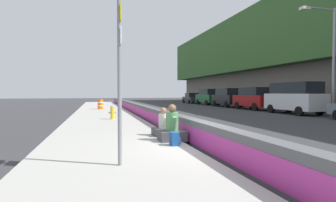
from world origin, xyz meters
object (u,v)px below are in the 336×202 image
at_px(street_lamp, 329,50).
at_px(parked_car_far, 208,97).
at_px(seated_person_middle, 163,127).
at_px(parked_car_third, 294,97).
at_px(route_sign_post, 120,71).
at_px(seated_person_foreground, 172,129).
at_px(parked_car_farther, 191,98).
at_px(construction_barrel, 100,104).
at_px(backpack, 175,139).
at_px(parked_car_midline, 227,97).
at_px(fire_hydrant, 112,112).
at_px(parked_car_fourth, 254,98).

xyz_separation_m(street_lamp, parked_car_far, (19.35, 0.86, -3.63)).
distance_m(seated_person_middle, parked_car_far, 28.56).
relative_size(parked_car_third, parked_car_far, 1.06).
distance_m(route_sign_post, seated_person_middle, 4.44).
bearing_deg(street_lamp, parked_car_third, 19.90).
relative_size(seated_person_foreground, parked_car_far, 0.25).
xyz_separation_m(route_sign_post, parked_car_farther, (35.04, -14.71, -1.35)).
bearing_deg(construction_barrel, backpack, -174.23).
relative_size(route_sign_post, parked_car_midline, 0.75).
distance_m(seated_person_foreground, backpack, 0.83).
height_order(seated_person_middle, parked_car_farther, parked_car_farther).
bearing_deg(route_sign_post, parked_car_midline, -32.78).
bearing_deg(parked_car_third, fire_hydrant, 96.89).
bearing_deg(parked_car_fourth, street_lamp, -173.76).
distance_m(backpack, construction_barrel, 18.79).
height_order(parked_car_far, parked_car_farther, parked_car_far).
distance_m(route_sign_post, parked_car_midline, 27.60).
distance_m(fire_hydrant, parked_car_farther, 28.60).
bearing_deg(parked_car_far, street_lamp, -177.44).
height_order(route_sign_post, seated_person_middle, route_sign_post).
distance_m(route_sign_post, construction_barrel, 20.53).
relative_size(seated_person_foreground, parked_car_farther, 0.27).
bearing_deg(street_lamp, parked_car_midline, 3.92).
bearing_deg(route_sign_post, parked_car_far, -27.36).
bearing_deg(seated_person_middle, parked_car_far, -27.30).
bearing_deg(parked_car_fourth, parked_car_midline, 0.49).
xyz_separation_m(route_sign_post, construction_barrel, (20.46, 0.11, -1.59)).
bearing_deg(parked_car_midline, fire_hydrant, 131.73).
bearing_deg(street_lamp, parked_car_fourth, 6.24).
relative_size(street_lamp, parked_car_fourth, 1.63).
bearing_deg(parked_car_far, route_sign_post, 152.64).
bearing_deg(construction_barrel, seated_person_foreground, -173.49).
distance_m(seated_person_middle, parked_car_farther, 33.94).
bearing_deg(parked_car_midline, route_sign_post, 147.22).
xyz_separation_m(parked_car_far, parked_car_farther, (6.05, 0.29, -0.32)).
bearing_deg(construction_barrel, parked_car_midline, -79.72).
height_order(route_sign_post, parked_car_far, route_sign_post).
bearing_deg(parked_car_third, backpack, 127.79).
relative_size(construction_barrel, street_lamp, 0.12).
height_order(fire_hydrant, backpack, fire_hydrant).
distance_m(parked_car_midline, parked_car_far, 5.80).
xyz_separation_m(route_sign_post, parked_car_far, (28.99, -15.00, -1.03)).
bearing_deg(seated_person_middle, route_sign_post, 152.22).
relative_size(street_lamp, parked_car_third, 1.55).
relative_size(route_sign_post, parked_car_farther, 0.79).
bearing_deg(parked_car_third, street_lamp, -160.10).
bearing_deg(seated_person_middle, fire_hydrant, 12.49).
height_order(street_lamp, parked_car_midline, street_lamp).
height_order(construction_barrel, parked_car_farther, parked_car_farther).
bearing_deg(construction_barrel, parked_car_fourth, -100.39).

